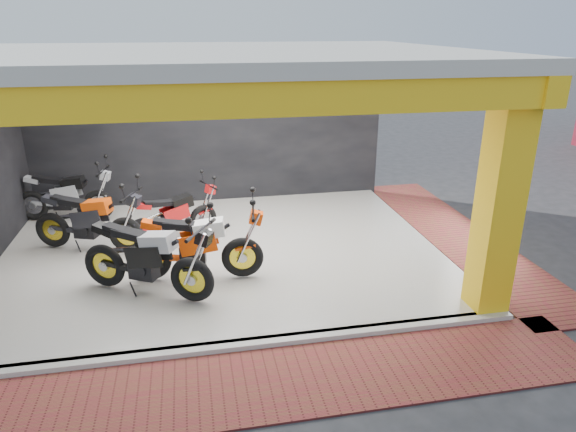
% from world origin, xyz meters
% --- Properties ---
extents(ground, '(80.00, 80.00, 0.00)m').
position_xyz_m(ground, '(0.00, 0.00, 0.00)').
color(ground, '#2D2D30').
rests_on(ground, ground).
extents(showroom_floor, '(8.00, 6.00, 0.10)m').
position_xyz_m(showroom_floor, '(0.00, 2.00, 0.05)').
color(showroom_floor, silver).
rests_on(showroom_floor, ground).
extents(showroom_ceiling, '(8.40, 6.40, 0.20)m').
position_xyz_m(showroom_ceiling, '(0.00, 2.00, 3.60)').
color(showroom_ceiling, beige).
rests_on(showroom_ceiling, corner_column).
extents(back_wall, '(8.20, 0.20, 3.50)m').
position_xyz_m(back_wall, '(0.00, 5.10, 1.75)').
color(back_wall, black).
rests_on(back_wall, ground).
extents(corner_column, '(0.50, 0.50, 3.50)m').
position_xyz_m(corner_column, '(3.75, -0.75, 1.75)').
color(corner_column, yellow).
rests_on(corner_column, ground).
extents(header_beam_front, '(8.40, 0.30, 0.40)m').
position_xyz_m(header_beam_front, '(0.00, -1.00, 3.30)').
color(header_beam_front, yellow).
rests_on(header_beam_front, corner_column).
extents(header_beam_right, '(0.30, 6.40, 0.40)m').
position_xyz_m(header_beam_right, '(4.00, 2.00, 3.30)').
color(header_beam_right, yellow).
rests_on(header_beam_right, corner_column).
extents(floor_kerb, '(8.00, 0.20, 0.10)m').
position_xyz_m(floor_kerb, '(0.00, -1.02, 0.05)').
color(floor_kerb, silver).
rests_on(floor_kerb, ground).
extents(paver_front, '(9.00, 1.40, 0.03)m').
position_xyz_m(paver_front, '(0.00, -1.80, 0.01)').
color(paver_front, maroon).
rests_on(paver_front, ground).
extents(paver_right, '(1.40, 7.00, 0.03)m').
position_xyz_m(paver_right, '(4.80, 2.00, 0.01)').
color(paver_right, maroon).
rests_on(paver_right, ground).
extents(moto_hero, '(2.41, 1.14, 1.42)m').
position_xyz_m(moto_hero, '(0.27, 0.83, 0.81)').
color(moto_hero, '#FF480A').
rests_on(moto_hero, showroom_floor).
extents(moto_row_a, '(2.52, 1.93, 1.46)m').
position_xyz_m(moto_row_a, '(-0.57, 0.18, 0.83)').
color(moto_row_a, black).
rests_on(moto_row_a, showroom_floor).
extents(moto_row_b, '(2.08, 1.46, 1.19)m').
position_xyz_m(moto_row_b, '(-0.30, 2.91, 0.70)').
color(moto_row_b, red).
rests_on(moto_row_b, showroom_floor).
extents(moto_row_c, '(2.41, 1.56, 1.38)m').
position_xyz_m(moto_row_c, '(-1.72, 2.23, 0.79)').
color(moto_row_c, black).
rests_on(moto_row_c, showroom_floor).
extents(moto_row_d, '(2.25, 1.14, 1.31)m').
position_xyz_m(moto_row_d, '(-2.47, 4.12, 0.76)').
color(moto_row_d, '#A7AAAF').
rests_on(moto_row_d, showroom_floor).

